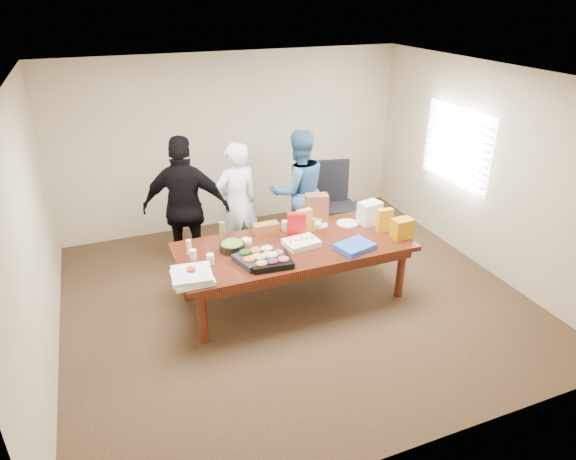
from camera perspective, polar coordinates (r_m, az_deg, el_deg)
name	(u,v)px	position (r m, az deg, el deg)	size (l,w,h in m)	color
floor	(294,298)	(6.37, 0.66, -7.74)	(5.50, 5.00, 0.02)	#47301E
ceiling	(295,76)	(5.35, 0.82, 17.23)	(5.50, 5.00, 0.02)	white
wall_back	(234,142)	(7.97, -6.20, 10.01)	(5.50, 0.04, 2.70)	beige
wall_front	(424,320)	(3.81, 15.34, -9.92)	(5.50, 0.04, 2.70)	beige
wall_left	(31,238)	(5.41, -27.35, -0.85)	(0.04, 5.00, 2.70)	beige
wall_right	(486,169)	(7.17, 21.67, 6.48)	(0.04, 5.00, 2.70)	beige
window_panel	(456,146)	(7.53, 18.68, 9.04)	(0.03, 1.40, 1.10)	white
window_blinds	(454,147)	(7.51, 18.44, 9.02)	(0.04, 1.36, 1.00)	beige
conference_table	(294,271)	(6.16, 0.68, -4.76)	(2.80, 1.20, 0.75)	#4C1C0F
office_chair	(338,205)	(7.53, 5.79, 2.85)	(0.59, 0.59, 1.16)	black
person_center	(237,204)	(6.82, -5.88, 2.94)	(0.63, 0.42, 1.74)	white
person_right	(298,191)	(7.19, 1.19, 4.50)	(0.87, 0.67, 1.78)	teal
person_left	(186,208)	(6.57, -11.56, 2.45)	(1.12, 0.47, 1.91)	black
veggie_tray	(258,257)	(5.63, -3.41, -3.16)	(0.49, 0.38, 0.07)	black
fruit_tray	(270,262)	(5.55, -2.04, -3.63)	(0.46, 0.36, 0.07)	black
sheet_cake	(301,243)	(5.94, 1.55, -1.48)	(0.40, 0.30, 0.07)	white
salad_bowl	(232,247)	(5.86, -6.42, -1.91)	(0.30, 0.30, 0.10)	black
chip_bag_blue	(355,246)	(5.92, 7.65, -1.87)	(0.42, 0.32, 0.06)	blue
chip_bag_red	(296,225)	(6.08, 0.96, 0.54)	(0.22, 0.09, 0.32)	red
chip_bag_yellow	(385,220)	(6.36, 10.99, 1.12)	(0.20, 0.08, 0.30)	yellow
chip_bag_orange	(304,221)	(6.21, 1.88, 1.00)	(0.20, 0.09, 0.31)	gold
mayo_jar	(285,226)	(6.29, -0.38, 0.49)	(0.08, 0.08, 0.13)	silver
mustard_bottle	(313,225)	(6.28, 2.84, 0.62)	(0.06, 0.06, 0.17)	#CCDF12
dressing_bottle	(222,230)	(6.13, -7.54, -0.02)	(0.07, 0.07, 0.22)	olive
ranch_bottle	(189,247)	(5.86, -11.25, -1.89)	(0.06, 0.06, 0.17)	white
banana_bunch	(316,220)	(6.53, 3.18, 1.18)	(0.24, 0.14, 0.08)	yellow
bread_loaf	(266,228)	(6.24, -2.53, 0.23)	(0.31, 0.14, 0.13)	#9E6134
kraft_bag	(317,208)	(6.50, 3.28, 2.50)	(0.29, 0.17, 0.38)	brown
red_cup	(191,273)	(5.37, -10.98, -4.89)	(0.09, 0.09, 0.12)	#B31929
clear_cup_a	(210,259)	(5.61, -8.86, -3.30)	(0.09, 0.09, 0.12)	white
clear_cup_b	(193,254)	(5.74, -10.80, -2.76)	(0.08, 0.08, 0.11)	white
pizza_box_lower	(192,278)	(5.36, -10.88, -5.41)	(0.41, 0.41, 0.05)	white
pizza_box_upper	(192,274)	(5.33, -10.97, -5.01)	(0.41, 0.41, 0.05)	silver
plate_a	(347,223)	(6.54, 6.79, 0.76)	(0.28, 0.28, 0.02)	white
plate_b	(319,225)	(6.47, 3.59, 0.61)	(0.22, 0.22, 0.01)	silver
dip_bowl_a	(316,225)	(6.41, 3.22, 0.59)	(0.14, 0.14, 0.06)	white
dip_bowl_b	(246,242)	(6.01, -4.82, -1.32)	(0.14, 0.14, 0.06)	white
grocery_bag_white	(370,213)	(6.53, 9.32, 1.94)	(0.28, 0.20, 0.30)	white
grocery_bag_yellow	(402,228)	(6.25, 12.92, 0.19)	(0.25, 0.17, 0.25)	orange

